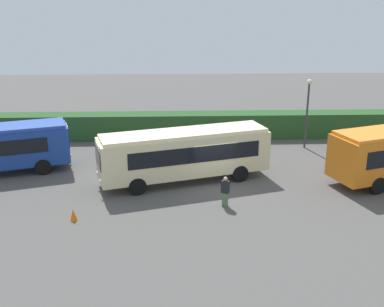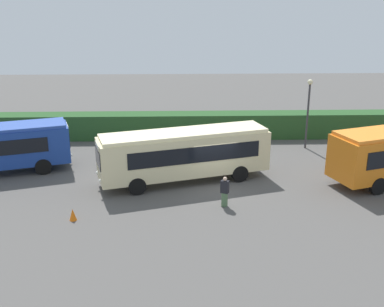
{
  "view_description": "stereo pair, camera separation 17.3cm",
  "coord_description": "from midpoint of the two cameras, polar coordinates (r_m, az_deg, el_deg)",
  "views": [
    {
      "loc": [
        -2.26,
        -25.15,
        10.55
      ],
      "look_at": [
        -1.33,
        1.29,
        1.57
      ],
      "focal_mm": 44.17,
      "sensor_mm": 36.0,
      "label": 1
    },
    {
      "loc": [
        -2.08,
        -25.15,
        10.55
      ],
      "look_at": [
        -1.33,
        1.29,
        1.57
      ],
      "focal_mm": 44.17,
      "sensor_mm": 36.0,
      "label": 2
    }
  ],
  "objects": [
    {
      "name": "hedge_row",
      "position": [
        36.34,
        1.84,
        3.42
      ],
      "size": [
        52.24,
        1.75,
        1.9
      ],
      "primitive_type": "cube",
      "color": "#264F25",
      "rests_on": "ground_plane"
    },
    {
      "name": "lamppost",
      "position": [
        34.22,
        14.01,
        5.69
      ],
      "size": [
        0.36,
        0.36,
        4.95
      ],
      "color": "#38383D",
      "rests_on": "ground_plane"
    },
    {
      "name": "ground_plane",
      "position": [
        27.36,
        3.04,
        -3.96
      ],
      "size": [
        80.48,
        80.48,
        0.0
      ],
      "primitive_type": "plane",
      "color": "#514F4C"
    },
    {
      "name": "person_left",
      "position": [
        30.58,
        -6.68,
        0.33
      ],
      "size": [
        0.31,
        0.47,
        1.81
      ],
      "rotation": [
        0.0,
        0.0,
        3.25
      ],
      "color": "#4C6B47",
      "rests_on": "ground_plane"
    },
    {
      "name": "traffic_cone",
      "position": [
        23.97,
        -13.99,
        -7.17
      ],
      "size": [
        0.36,
        0.36,
        0.6
      ],
      "primitive_type": "cone",
      "color": "orange",
      "rests_on": "ground_plane"
    },
    {
      "name": "person_center",
      "position": [
        24.56,
        4.18,
        -4.53
      ],
      "size": [
        0.48,
        0.41,
        1.65
      ],
      "rotation": [
        0.0,
        0.0,
        1.11
      ],
      "color": "#4C6B47",
      "rests_on": "ground_plane"
    },
    {
      "name": "bus_cream",
      "position": [
        27.41,
        -0.75,
        0.09
      ],
      "size": [
        10.17,
        5.05,
        3.07
      ],
      "rotation": [
        0.0,
        0.0,
        3.43
      ],
      "color": "beige",
      "rests_on": "ground_plane"
    }
  ]
}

